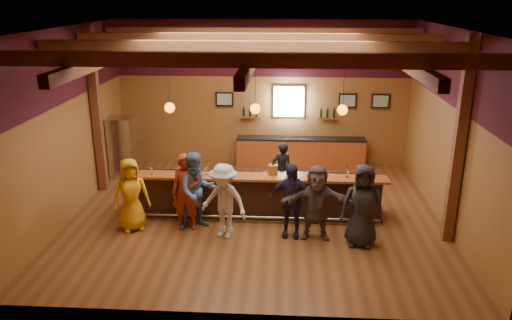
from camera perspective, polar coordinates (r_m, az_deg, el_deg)
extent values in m
plane|color=brown|center=(12.45, -0.08, -6.34)|extent=(9.00, 9.00, 0.00)
cube|color=brown|center=(15.57, 0.82, 7.50)|extent=(9.00, 0.04, 4.50)
cube|color=brown|center=(7.89, -1.86, -3.77)|extent=(9.00, 0.04, 4.50)
cube|color=brown|center=(12.76, -20.75, 3.79)|extent=(0.04, 8.00, 4.50)
cube|color=brown|center=(12.26, 21.43, 3.14)|extent=(0.04, 8.00, 4.50)
cube|color=brown|center=(11.31, -0.09, 14.80)|extent=(9.00, 8.00, 0.04)
cube|color=#3E111A|center=(15.34, 0.84, 12.63)|extent=(9.00, 0.01, 1.70)
cube|color=#3E111A|center=(12.50, -21.40, 10.00)|extent=(0.01, 8.00, 1.70)
cube|color=#3E111A|center=(11.99, 22.13, 9.59)|extent=(0.01, 8.00, 1.70)
cube|color=brown|center=(14.05, -17.78, 5.39)|extent=(0.22, 0.22, 4.50)
cube|color=brown|center=(11.30, 22.18, 1.80)|extent=(0.22, 0.22, 4.50)
cube|color=brown|center=(8.36, -1.37, 11.37)|extent=(8.80, 0.20, 0.25)
cube|color=brown|center=(10.34, -0.44, 12.77)|extent=(8.80, 0.20, 0.25)
cube|color=brown|center=(12.33, 0.20, 13.72)|extent=(8.80, 0.20, 0.25)
cube|color=brown|center=(14.32, 0.66, 14.41)|extent=(8.80, 0.20, 0.25)
cube|color=brown|center=(11.92, -14.95, 11.73)|extent=(0.18, 7.80, 0.22)
cube|color=brown|center=(11.36, -0.09, 12.03)|extent=(0.18, 7.80, 0.22)
cube|color=brown|center=(11.57, 15.22, 11.52)|extent=(0.18, 7.80, 0.22)
cube|color=black|center=(12.24, -0.08, -4.11)|extent=(6.00, 0.60, 1.05)
cube|color=brown|center=(11.86, -0.14, -1.98)|extent=(6.30, 0.50, 0.06)
cube|color=black|center=(12.44, 0.02, -1.74)|extent=(6.00, 0.48, 0.05)
cube|color=black|center=(12.61, 0.02, -3.76)|extent=(6.00, 0.48, 0.90)
cube|color=silver|center=(12.51, 9.21, -2.10)|extent=(0.45, 0.40, 0.14)
cube|color=silver|center=(12.57, 11.48, -2.13)|extent=(0.45, 0.40, 0.14)
cylinder|color=silver|center=(12.00, -0.21, -6.54)|extent=(6.00, 0.06, 0.06)
cube|color=brown|center=(15.74, 5.11, 0.78)|extent=(4.00, 0.50, 0.90)
cube|color=black|center=(15.60, 5.16, 2.45)|extent=(4.00, 0.52, 0.05)
cube|color=silver|center=(15.55, 3.77, 6.70)|extent=(0.95, 0.08, 0.95)
cube|color=white|center=(15.50, 3.77, 6.66)|extent=(0.78, 0.01, 0.78)
cube|color=black|center=(15.64, -3.62, 6.96)|extent=(0.55, 0.04, 0.45)
cube|color=silver|center=(15.62, -3.63, 6.94)|extent=(0.45, 0.01, 0.35)
cube|color=black|center=(15.64, 10.43, 6.69)|extent=(0.55, 0.04, 0.45)
cube|color=silver|center=(15.62, 10.44, 6.67)|extent=(0.45, 0.01, 0.35)
cube|color=black|center=(15.80, 14.05, 6.56)|extent=(0.55, 0.04, 0.45)
cube|color=silver|center=(15.77, 14.07, 6.54)|extent=(0.45, 0.01, 0.35)
cube|color=brown|center=(15.63, -0.69, 4.92)|extent=(0.60, 0.18, 0.04)
cylinder|color=black|center=(15.61, -1.42, 5.46)|extent=(0.07, 0.07, 0.26)
cylinder|color=black|center=(15.59, -0.69, 5.45)|extent=(0.07, 0.07, 0.26)
cylinder|color=black|center=(15.58, 0.05, 5.44)|extent=(0.07, 0.07, 0.26)
cube|color=brown|center=(15.64, 8.15, 4.74)|extent=(0.60, 0.18, 0.04)
cylinder|color=black|center=(15.59, 7.44, 5.30)|extent=(0.07, 0.07, 0.26)
cylinder|color=black|center=(15.61, 8.17, 5.28)|extent=(0.07, 0.07, 0.26)
cylinder|color=black|center=(15.63, 8.91, 5.26)|extent=(0.07, 0.07, 0.26)
cylinder|color=black|center=(11.74, -10.00, 8.89)|extent=(0.01, 0.01, 1.25)
sphere|color=orange|center=(11.86, -9.83, 5.91)|extent=(0.24, 0.24, 0.24)
cylinder|color=black|center=(11.45, -0.09, 8.92)|extent=(0.01, 0.01, 1.25)
sphere|color=orange|center=(11.57, -0.09, 5.87)|extent=(0.24, 0.24, 0.24)
cylinder|color=black|center=(11.50, 10.02, 8.69)|extent=(0.01, 0.01, 1.25)
sphere|color=orange|center=(11.62, 9.85, 5.66)|extent=(0.24, 0.24, 0.24)
cube|color=silver|center=(15.30, -14.99, 1.44)|extent=(0.70, 0.70, 1.80)
imported|color=orange|center=(11.78, -14.12, -3.86)|extent=(1.00, 0.87, 1.72)
imported|color=maroon|center=(11.57, -8.02, -3.65)|extent=(0.66, 0.44, 1.81)
imported|color=#47698F|center=(11.56, -6.78, -3.52)|extent=(1.10, 0.99, 1.84)
imported|color=silver|center=(11.11, -3.69, -4.70)|extent=(1.28, 1.03, 1.73)
imported|color=#241C38|center=(11.15, 4.02, -4.64)|extent=(1.05, 0.53, 1.72)
imported|color=#534543|center=(11.10, 6.92, -4.82)|extent=(1.61, 0.52, 1.73)
imported|color=black|center=(10.95, 12.08, -5.11)|extent=(0.98, 0.72, 1.85)
imported|color=black|center=(13.37, 2.98, -1.11)|extent=(0.62, 0.50, 1.49)
cylinder|color=brown|center=(11.92, 1.95, -1.11)|extent=(0.23, 0.23, 0.25)
cylinder|color=black|center=(11.94, 1.99, -0.97)|extent=(0.08, 0.08, 0.29)
cylinder|color=black|center=(11.87, 2.00, -0.10)|extent=(0.03, 0.03, 0.10)
cylinder|color=black|center=(11.94, 3.64, -1.08)|extent=(0.07, 0.07, 0.25)
cylinder|color=black|center=(11.88, 3.66, -0.31)|extent=(0.03, 0.03, 0.09)
cylinder|color=silver|center=(12.25, -11.84, -1.55)|extent=(0.06, 0.06, 0.01)
cylinder|color=silver|center=(12.23, -11.86, -1.34)|extent=(0.01, 0.01, 0.09)
sphere|color=silver|center=(12.21, -11.88, -1.01)|extent=(0.07, 0.07, 0.07)
cylinder|color=silver|center=(12.14, -8.70, -1.54)|extent=(0.08, 0.08, 0.01)
cylinder|color=silver|center=(12.12, -8.71, -1.29)|extent=(0.01, 0.01, 0.11)
sphere|color=silver|center=(12.09, -8.73, -0.89)|extent=(0.09, 0.09, 0.09)
cylinder|color=silver|center=(12.11, -7.13, -1.51)|extent=(0.07, 0.07, 0.01)
cylinder|color=silver|center=(12.09, -7.14, -1.26)|extent=(0.01, 0.01, 0.11)
sphere|color=silver|center=(12.06, -7.15, -0.87)|extent=(0.08, 0.08, 0.08)
cylinder|color=silver|center=(12.01, -5.71, -1.64)|extent=(0.07, 0.07, 0.01)
cylinder|color=silver|center=(11.99, -5.72, -1.38)|extent=(0.01, 0.01, 0.11)
sphere|color=silver|center=(11.96, -5.73, -0.99)|extent=(0.08, 0.08, 0.08)
cylinder|color=silver|center=(11.92, -2.79, -1.71)|extent=(0.07, 0.07, 0.01)
cylinder|color=silver|center=(11.90, -2.79, -1.46)|extent=(0.01, 0.01, 0.11)
sphere|color=silver|center=(11.87, -2.80, -1.06)|extent=(0.08, 0.08, 0.08)
cylinder|color=silver|center=(11.80, 4.10, -1.97)|extent=(0.07, 0.07, 0.01)
cylinder|color=silver|center=(11.78, 4.10, -1.71)|extent=(0.01, 0.01, 0.11)
sphere|color=silver|center=(11.75, 4.11, -1.31)|extent=(0.08, 0.08, 0.08)
cylinder|color=silver|center=(11.98, 7.79, -1.77)|extent=(0.08, 0.08, 0.01)
cylinder|color=silver|center=(11.96, 7.80, -1.51)|extent=(0.01, 0.01, 0.11)
sphere|color=silver|center=(11.93, 7.82, -1.11)|extent=(0.09, 0.09, 0.09)
cylinder|color=silver|center=(11.98, 10.36, -1.91)|extent=(0.08, 0.08, 0.01)
cylinder|color=silver|center=(11.96, 10.37, -1.64)|extent=(0.01, 0.01, 0.11)
sphere|color=silver|center=(11.93, 10.40, -1.23)|extent=(0.09, 0.09, 0.09)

